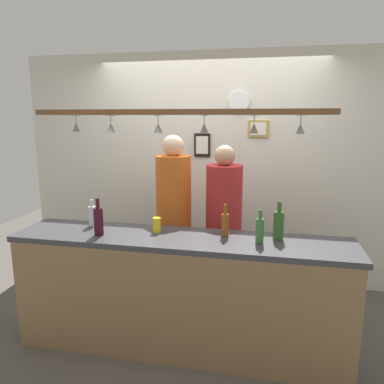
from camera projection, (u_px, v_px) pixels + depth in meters
name	position (u px, v px, depth m)	size (l,w,h in m)	color
ground_plane	(190.00, 323.00, 3.44)	(8.00, 8.00, 0.00)	#4C4742
back_wall	(210.00, 169.00, 4.23)	(4.40, 0.06, 2.60)	silver
bar_counter	(176.00, 281.00, 2.82)	(2.70, 0.55, 0.96)	#38383D
overhead_glass_rack	(181.00, 112.00, 2.76)	(2.20, 0.36, 0.04)	brown
hanging_wineglass_far_left	(76.00, 126.00, 3.01)	(0.07, 0.07, 0.13)	silver
hanging_wineglass_left	(111.00, 127.00, 2.83)	(0.07, 0.07, 0.13)	silver
hanging_wineglass_center_left	(158.00, 127.00, 2.77)	(0.07, 0.07, 0.13)	silver
hanging_wineglass_center	(204.00, 127.00, 2.78)	(0.07, 0.07, 0.13)	silver
hanging_wineglass_center_right	(254.00, 128.00, 2.71)	(0.07, 0.07, 0.13)	silver
hanging_wineglass_right	(300.00, 128.00, 2.63)	(0.07, 0.07, 0.13)	silver
person_left_orange_shirt	(174.00, 206.00, 3.57)	(0.34, 0.34, 1.73)	#2D334C
person_middle_red_shirt	(224.00, 214.00, 3.48)	(0.34, 0.34, 1.64)	#2D334C
bottle_champagne_green	(279.00, 225.00, 2.83)	(0.08, 0.08, 0.30)	#2D5623
bottle_beer_green_import	(260.00, 230.00, 2.74)	(0.06, 0.06, 0.26)	#336B2D
bottle_wine_dark_red	(98.00, 221.00, 2.94)	(0.08, 0.08, 0.30)	#380F19
bottle_beer_amber_tall	(225.00, 224.00, 2.91)	(0.06, 0.06, 0.26)	brown
bottle_soda_clear	(92.00, 215.00, 3.19)	(0.06, 0.06, 0.23)	silver
drink_can	(157.00, 225.00, 3.02)	(0.07, 0.07, 0.12)	yellow
picture_frame_upper_small	(258.00, 129.00, 3.99)	(0.22, 0.02, 0.18)	#B29338
picture_frame_crest	(202.00, 145.00, 4.15)	(0.18, 0.02, 0.26)	black
wall_clock	(239.00, 102.00, 3.97)	(0.22, 0.22, 0.03)	white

